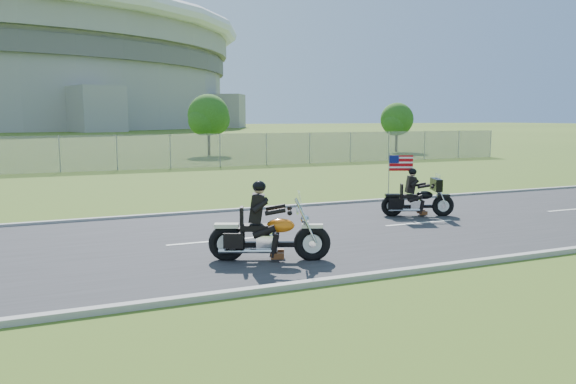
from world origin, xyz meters
name	(u,v)px	position (x,y,z in m)	size (l,w,h in m)	color
ground	(289,236)	(0.00, 0.00, 0.00)	(420.00, 420.00, 0.00)	#395219
road	(289,235)	(0.00, 0.00, 0.02)	(120.00, 8.00, 0.04)	#28282B
curb_north	(239,210)	(0.00, 4.05, 0.05)	(120.00, 0.18, 0.12)	#9E9B93
curb_south	(373,276)	(0.00, -4.05, 0.05)	(120.00, 0.18, 0.12)	#9E9B93
fence	(60,154)	(-5.00, 20.00, 1.00)	(60.00, 0.03, 2.00)	gray
tree_fence_near	(209,117)	(6.04, 30.04, 2.97)	(3.52, 3.28, 4.75)	#382316
tree_fence_far	(397,121)	(22.04, 28.03, 2.64)	(3.08, 2.87, 4.20)	#382316
motorcycle_lead	(267,236)	(-1.40, -2.15, 0.54)	(2.43, 1.26, 1.72)	black
motorcycle_follow	(417,200)	(4.65, 1.00, 0.51)	(2.10, 1.15, 1.84)	black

